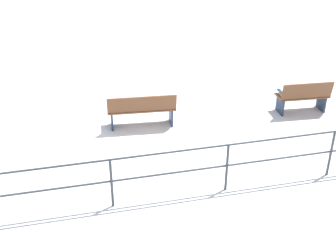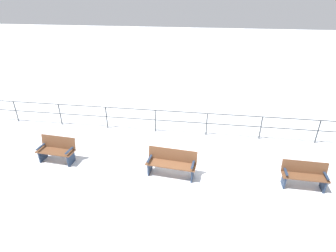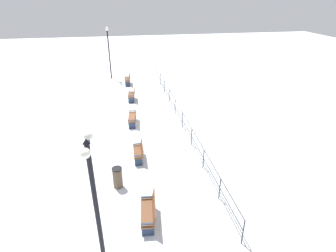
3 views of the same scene
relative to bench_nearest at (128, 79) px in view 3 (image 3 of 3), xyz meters
name	(u,v)px [view 3 (image 3 of 3)]	position (x,y,z in m)	size (l,w,h in m)	color
ground_plane	(135,123)	(0.02, 8.59, -0.50)	(80.00, 80.00, 0.00)	white
bench_nearest	(128,79)	(0.00, 0.00, 0.00)	(0.55, 1.54, 0.96)	brown
bench_second	(132,95)	(-0.12, 4.30, -0.03)	(0.67, 1.41, 0.93)	brown
bench_third	(133,117)	(0.08, 8.60, -0.01)	(0.70, 1.74, 0.92)	brown
bench_fourth	(139,151)	(0.07, 12.89, -0.04)	(0.51, 1.40, 0.87)	brown
bench_fifth	(150,211)	(0.04, 17.19, -0.04)	(0.70, 1.64, 0.91)	brown
lamppost_near	(108,44)	(1.56, -2.29, 2.86)	(0.27, 0.92, 4.85)	black
lamppost_middle	(96,203)	(1.56, 19.50, 2.65)	(0.23, 0.99, 4.94)	black
waterfront_railing	(179,110)	(-2.92, 8.59, 0.22)	(0.05, 20.44, 1.06)	#383D42
trash_bin	(118,177)	(1.18, 14.93, -0.01)	(0.44, 0.44, 0.97)	brown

